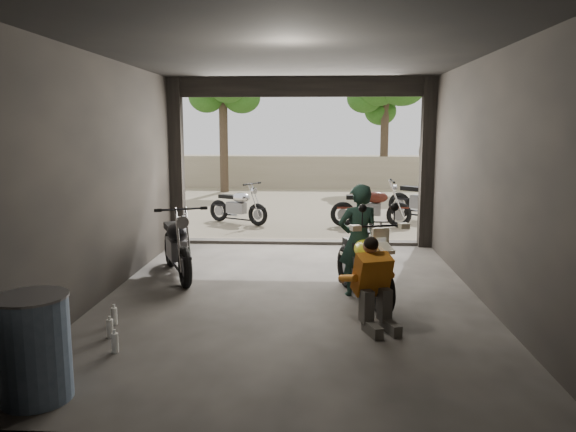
# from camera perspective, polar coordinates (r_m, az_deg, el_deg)

# --- Properties ---
(ground) EXTENTS (80.00, 80.00, 0.00)m
(ground) POSITION_cam_1_polar(r_m,az_deg,el_deg) (7.65, 0.41, -8.31)
(ground) COLOR #7A6D56
(ground) RESTS_ON ground
(garage) EXTENTS (7.00, 7.13, 3.20)m
(garage) POSITION_cam_1_polar(r_m,az_deg,el_deg) (7.91, 0.60, 1.76)
(garage) COLOR #2D2B28
(garage) RESTS_ON ground
(boundary_wall) EXTENTS (18.00, 0.30, 1.20)m
(boundary_wall) POSITION_cam_1_polar(r_m,az_deg,el_deg) (21.36, 2.17, 4.48)
(boundary_wall) COLOR gray
(boundary_wall) RESTS_ON ground
(tree_left) EXTENTS (2.20, 2.20, 5.60)m
(tree_left) POSITION_cam_1_polar(r_m,az_deg,el_deg) (20.15, -6.66, 13.80)
(tree_left) COLOR #382B1E
(tree_left) RESTS_ON ground
(tree_right) EXTENTS (2.20, 2.20, 5.00)m
(tree_right) POSITION_cam_1_polar(r_m,az_deg,el_deg) (21.48, 9.89, 12.28)
(tree_right) COLOR #382B1E
(tree_right) RESTS_ON ground
(main_bike) EXTENTS (1.15, 1.82, 1.13)m
(main_bike) POSITION_cam_1_polar(r_m,az_deg,el_deg) (7.44, 7.68, -4.38)
(main_bike) COLOR white
(main_bike) RESTS_ON ground
(left_bike) EXTENTS (1.31, 1.83, 1.14)m
(left_bike) POSITION_cam_1_polar(r_m,az_deg,el_deg) (8.72, -11.24, -2.44)
(left_bike) COLOR black
(left_bike) RESTS_ON ground
(outside_bike_a) EXTENTS (1.59, 1.26, 1.00)m
(outside_bike_a) POSITION_cam_1_polar(r_m,az_deg,el_deg) (13.39, -5.13, 1.34)
(outside_bike_a) COLOR black
(outside_bike_a) RESTS_ON ground
(outside_bike_b) EXTENTS (1.63, 0.70, 1.09)m
(outside_bike_b) POSITION_cam_1_polar(r_m,az_deg,el_deg) (13.01, 8.44, 1.26)
(outside_bike_b) COLOR #471911
(outside_bike_b) RESTS_ON ground
(outside_bike_c) EXTENTS (1.85, 1.79, 1.23)m
(outside_bike_c) POSITION_cam_1_polar(r_m,az_deg,el_deg) (14.04, 13.72, 1.95)
(outside_bike_c) COLOR black
(outside_bike_c) RESTS_ON ground
(rider) EXTENTS (0.63, 0.49, 1.54)m
(rider) POSITION_cam_1_polar(r_m,az_deg,el_deg) (7.60, 7.17, -2.51)
(rider) COLOR #172E28
(rider) RESTS_ON ground
(mechanic) EXTENTS (0.72, 0.83, 1.01)m
(mechanic) POSITION_cam_1_polar(r_m,az_deg,el_deg) (6.40, 8.93, -7.15)
(mechanic) COLOR orange
(mechanic) RESTS_ON ground
(stool) EXTENTS (0.33, 0.33, 0.46)m
(stool) POSITION_cam_1_polar(r_m,az_deg,el_deg) (10.07, 7.31, -1.87)
(stool) COLOR black
(stool) RESTS_ON ground
(helmet) EXTENTS (0.25, 0.27, 0.23)m
(helmet) POSITION_cam_1_polar(r_m,az_deg,el_deg) (10.03, 7.21, -0.82)
(helmet) COLOR white
(helmet) RESTS_ON stool
(oil_drum) EXTENTS (0.74, 0.74, 0.91)m
(oil_drum) POSITION_cam_1_polar(r_m,az_deg,el_deg) (5.22, -24.38, -12.26)
(oil_drum) COLOR #455974
(oil_drum) RESTS_ON ground
(sign_post) EXTENTS (0.73, 0.08, 2.18)m
(sign_post) POSITION_cam_1_polar(r_m,az_deg,el_deg) (11.30, 14.87, 4.50)
(sign_post) COLOR black
(sign_post) RESTS_ON ground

